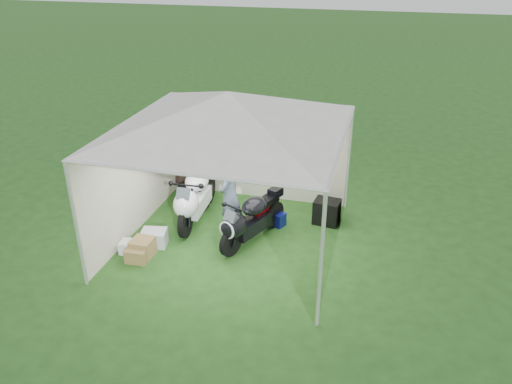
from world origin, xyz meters
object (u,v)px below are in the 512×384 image
(person_dark_jacket, at_px, (185,167))
(crate_0, at_px, (154,238))
(canopy_tent, at_px, (229,115))
(motorcycle_white, at_px, (195,195))
(motorcycle_black, at_px, (250,219))
(crate_1, at_px, (143,248))
(crate_2, at_px, (129,247))
(person_blue_jacket, at_px, (230,196))
(equipment_box, at_px, (327,212))
(crate_3, at_px, (137,255))
(paddock_stand, at_px, (275,218))

(person_dark_jacket, bearing_deg, crate_0, 76.66)
(canopy_tent, bearing_deg, crate_0, -157.31)
(motorcycle_white, xyz_separation_m, motorcycle_black, (1.33, -0.54, -0.07))
(motorcycle_black, relative_size, crate_1, 4.66)
(crate_1, bearing_deg, crate_2, 174.57)
(crate_0, bearing_deg, person_blue_jacket, 30.75)
(person_blue_jacket, bearing_deg, equipment_box, 128.46)
(crate_3, bearing_deg, equipment_box, 36.51)
(motorcycle_white, relative_size, motorcycle_black, 1.20)
(person_dark_jacket, relative_size, crate_3, 5.10)
(person_blue_jacket, height_order, crate_0, person_blue_jacket)
(crate_3, bearing_deg, canopy_tent, 38.91)
(equipment_box, xyz_separation_m, crate_0, (-3.10, -1.75, -0.10))
(person_blue_jacket, distance_m, crate_0, 1.68)
(person_blue_jacket, xyz_separation_m, crate_0, (-1.31, -0.78, -0.70))
(motorcycle_white, height_order, person_blue_jacket, person_blue_jacket)
(paddock_stand, height_order, crate_0, crate_0)
(crate_2, bearing_deg, paddock_stand, 35.62)
(canopy_tent, bearing_deg, crate_2, -151.44)
(person_dark_jacket, bearing_deg, motorcycle_white, 117.64)
(paddock_stand, bearing_deg, crate_0, -146.55)
(motorcycle_black, height_order, equipment_box, motorcycle_black)
(paddock_stand, distance_m, person_blue_jacket, 1.21)
(paddock_stand, height_order, crate_1, crate_1)
(motorcycle_black, relative_size, crate_3, 4.63)
(person_blue_jacket, bearing_deg, motorcycle_black, 75.84)
(canopy_tent, relative_size, crate_2, 17.12)
(motorcycle_white, xyz_separation_m, crate_0, (-0.43, -1.11, -0.44))
(motorcycle_black, bearing_deg, person_blue_jacket, 178.04)
(motorcycle_white, relative_size, person_dark_jacket, 1.09)
(motorcycle_white, height_order, equipment_box, motorcycle_white)
(motorcycle_white, bearing_deg, crate_3, -109.47)
(motorcycle_white, relative_size, crate_2, 6.61)
(motorcycle_white, bearing_deg, equipment_box, 10.12)
(motorcycle_white, distance_m, crate_0, 1.27)
(person_dark_jacket, xyz_separation_m, person_blue_jacket, (1.27, -0.81, -0.14))
(motorcycle_black, xyz_separation_m, crate_2, (-2.11, -0.94, -0.40))
(canopy_tent, relative_size, motorcycle_black, 3.12)
(equipment_box, height_order, crate_0, equipment_box)
(motorcycle_black, xyz_separation_m, equipment_box, (1.34, 1.17, -0.27))
(equipment_box, bearing_deg, canopy_tent, -145.68)
(canopy_tent, distance_m, crate_0, 2.85)
(canopy_tent, height_order, motorcycle_black, canopy_tent)
(person_dark_jacket, bearing_deg, crate_1, 75.61)
(crate_2, height_order, crate_3, crate_3)
(crate_1, distance_m, crate_3, 0.21)
(crate_3, bearing_deg, crate_2, 140.04)
(motorcycle_black, height_order, paddock_stand, motorcycle_black)
(crate_1, xyz_separation_m, crate_3, (-0.02, -0.21, -0.04))
(paddock_stand, relative_size, crate_2, 1.18)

